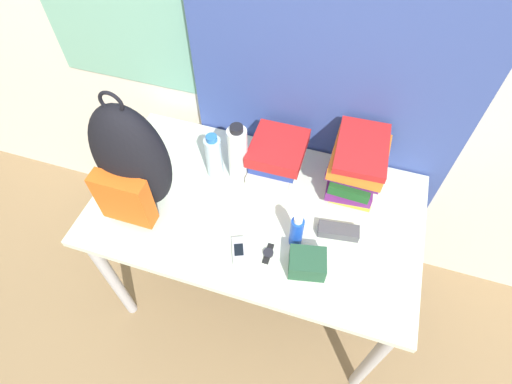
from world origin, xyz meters
TOP-DOWN VIEW (x-y plane):
  - ground_plane at (0.00, 0.00)m, footprint 12.00×12.00m
  - wall_back at (-0.00, 0.82)m, footprint 6.00×0.06m
  - curtain_blue at (0.16, 0.76)m, footprint 1.09×0.04m
  - desk at (0.00, 0.37)m, footprint 1.28×0.73m
  - backpack at (-0.43, 0.26)m, footprint 0.29×0.23m
  - book_stack_left at (0.02, 0.59)m, footprint 0.21×0.27m
  - book_stack_center at (0.34, 0.58)m, footprint 0.21×0.28m
  - water_bottle at (-0.21, 0.48)m, footprint 0.07×0.07m
  - sports_bottle at (-0.12, 0.50)m, footprint 0.08×0.08m
  - sunscreen_bottle at (0.18, 0.26)m, footprint 0.05×0.05m
  - cell_phone at (-0.00, 0.16)m, footprint 0.08×0.12m
  - sunglasses_case at (0.33, 0.34)m, footprint 0.16×0.08m
  - camera_pouch at (0.25, 0.17)m, footprint 0.14×0.12m
  - wristwatch at (0.10, 0.18)m, footprint 0.04×0.08m

SIDE VIEW (x-z plane):
  - ground_plane at x=0.00m, z-range 0.00..0.00m
  - desk at x=0.00m, z-range 0.29..1.06m
  - wristwatch at x=0.10m, z-range 0.77..0.78m
  - cell_phone at x=0.00m, z-range 0.77..0.79m
  - sunglasses_case at x=0.33m, z-range 0.77..0.80m
  - camera_pouch at x=0.25m, z-range 0.77..0.84m
  - sunscreen_bottle at x=0.18m, z-range 0.76..0.92m
  - book_stack_left at x=0.02m, z-range 0.77..0.93m
  - water_bottle at x=-0.21m, z-range 0.76..0.98m
  - book_stack_center at x=0.34m, z-range 0.78..1.02m
  - sports_bottle at x=-0.12m, z-range 0.76..1.04m
  - backpack at x=-0.43m, z-range 0.73..1.27m
  - curtain_blue at x=0.16m, z-range 0.00..2.50m
  - wall_back at x=0.00m, z-range 0.00..2.50m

